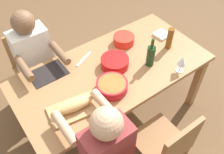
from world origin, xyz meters
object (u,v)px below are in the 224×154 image
object	(u,v)px
beer_bottle	(170,39)
napkin_stack	(162,35)
bread_loaf	(73,105)
wine_glass	(182,61)
dining_table	(112,75)
diner_far_left	(35,58)
wine_bottle	(151,55)
serving_bowl_greens	(115,62)
serving_bowl_salad	(124,39)
chair_near_center	(167,145)
chair_far_left	(33,64)
serving_bowl_fruit	(112,86)
diner_near_left	(104,149)
cutting_board	(74,109)

from	to	relation	value
beer_bottle	napkin_stack	bearing A→B (deg)	65.56
bread_loaf	wine_glass	xyz separation A→B (m)	(0.99, -0.19, 0.05)
dining_table	diner_far_left	bearing A→B (deg)	130.27
wine_bottle	wine_glass	bearing A→B (deg)	-54.09
serving_bowl_greens	beer_bottle	distance (m)	0.59
serving_bowl_salad	wine_bottle	xyz separation A→B (m)	(0.01, -0.38, 0.06)
serving_bowl_salad	bread_loaf	size ratio (longest dim) A/B	0.65
chair_near_center	wine_bottle	size ratio (longest dim) A/B	2.93
wine_bottle	napkin_stack	world-z (taller)	wine_bottle
beer_bottle	napkin_stack	size ratio (longest dim) A/B	1.57
chair_near_center	bread_loaf	world-z (taller)	same
chair_far_left	serving_bowl_fruit	size ratio (longest dim) A/B	3.21
dining_table	serving_bowl_fruit	world-z (taller)	serving_bowl_fruit
wine_bottle	napkin_stack	xyz separation A→B (m)	(0.39, 0.24, -0.10)
chair_far_left	napkin_stack	bearing A→B (deg)	-29.53
wine_glass	diner_near_left	bearing A→B (deg)	-167.96
diner_near_left	wine_bottle	distance (m)	0.93
diner_near_left	cutting_board	xyz separation A→B (m)	(-0.01, 0.39, 0.05)
diner_far_left	serving_bowl_fruit	xyz separation A→B (m)	(0.35, -0.78, 0.09)
dining_table	chair_near_center	world-z (taller)	chair_near_center
wine_glass	bread_loaf	bearing A→B (deg)	169.37
dining_table	serving_bowl_fruit	size ratio (longest dim) A/B	6.82
wine_bottle	serving_bowl_fruit	bearing A→B (deg)	-174.69
serving_bowl_salad	wine_bottle	world-z (taller)	wine_bottle
napkin_stack	chair_near_center	bearing A→B (deg)	-129.27
chair_far_left	chair_near_center	xyz separation A→B (m)	(0.50, -1.54, 0.00)
serving_bowl_fruit	napkin_stack	bearing A→B (deg)	18.74
serving_bowl_greens	napkin_stack	world-z (taller)	serving_bowl_greens
dining_table	serving_bowl_fruit	xyz separation A→B (m)	(-0.14, -0.20, 0.13)
serving_bowl_salad	wine_glass	size ratio (longest dim) A/B	1.26
chair_far_left	diner_far_left	world-z (taller)	diner_far_left
dining_table	wine_glass	distance (m)	0.64
beer_bottle	chair_near_center	bearing A→B (deg)	-132.28
cutting_board	wine_bottle	distance (m)	0.83
serving_bowl_fruit	serving_bowl_greens	size ratio (longest dim) A/B	1.03
dining_table	serving_bowl_greens	size ratio (longest dim) A/B	7.06
chair_near_center	beer_bottle	world-z (taller)	beer_bottle
napkin_stack	serving_bowl_greens	bearing A→B (deg)	-173.54
chair_near_center	beer_bottle	xyz separation A→B (m)	(0.62, 0.69, 0.37)
wine_bottle	chair_near_center	bearing A→B (deg)	-117.25
chair_far_left	serving_bowl_greens	xyz separation A→B (m)	(0.54, -0.75, 0.31)
serving_bowl_salad	chair_near_center	bearing A→B (deg)	-107.19
serving_bowl_fruit	bread_loaf	distance (m)	0.36
dining_table	diner_near_left	size ratio (longest dim) A/B	1.51
diner_near_left	diner_far_left	size ratio (longest dim) A/B	1.00
diner_far_left	serving_bowl_greens	world-z (taller)	diner_far_left
beer_bottle	napkin_stack	xyz separation A→B (m)	(0.08, 0.17, -0.10)
diner_far_left	cutting_board	world-z (taller)	diner_far_left
serving_bowl_salad	beer_bottle	bearing A→B (deg)	-44.20
serving_bowl_greens	wine_bottle	xyz separation A→B (m)	(0.27, -0.17, 0.06)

